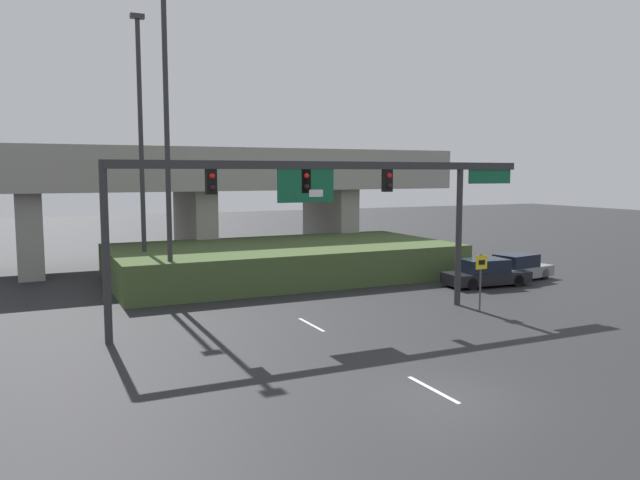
% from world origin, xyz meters
% --- Properties ---
extents(ground_plane, '(160.00, 160.00, 0.00)m').
position_xyz_m(ground_plane, '(0.00, 0.00, 0.00)').
color(ground_plane, '#262628').
extents(lane_markings, '(0.14, 27.31, 0.01)m').
position_xyz_m(lane_markings, '(0.00, 13.07, 0.00)').
color(lane_markings, silver).
rests_on(lane_markings, ground).
extents(signal_gantry, '(18.49, 0.44, 6.53)m').
position_xyz_m(signal_gantry, '(1.04, 9.50, 5.36)').
color(signal_gantry, '#2D2D30').
rests_on(signal_gantry, ground).
extents(speed_limit_sign, '(0.60, 0.11, 2.54)m').
position_xyz_m(speed_limit_sign, '(7.70, 7.94, 1.65)').
color(speed_limit_sign, '#4C4C4C').
rests_on(speed_limit_sign, ground).
extents(highway_light_pole_near, '(0.70, 0.36, 14.12)m').
position_xyz_m(highway_light_pole_near, '(-4.60, 20.19, 7.43)').
color(highway_light_pole_near, '#2D2D30').
rests_on(highway_light_pole_near, ground).
extents(highway_light_pole_far, '(0.70, 0.36, 14.35)m').
position_xyz_m(highway_light_pole_far, '(-4.12, 15.94, 7.55)').
color(highway_light_pole_far, '#2D2D30').
rests_on(highway_light_pole_far, ground).
extents(overpass_bridge, '(35.50, 8.29, 7.64)m').
position_xyz_m(overpass_bridge, '(0.00, 27.76, 5.18)').
color(overpass_bridge, gray).
rests_on(overpass_bridge, ground).
extents(grass_embankment, '(19.38, 9.99, 1.92)m').
position_xyz_m(grass_embankment, '(3.26, 20.04, 0.96)').
color(grass_embankment, '#42562D').
rests_on(grass_embankment, ground).
extents(parked_sedan_near_right, '(4.79, 2.16, 1.47)m').
position_xyz_m(parked_sedan_near_right, '(12.05, 12.78, 0.68)').
color(parked_sedan_near_right, black).
rests_on(parked_sedan_near_right, ground).
extents(parked_sedan_mid_right, '(4.58, 2.56, 1.48)m').
position_xyz_m(parked_sedan_mid_right, '(14.96, 13.52, 0.68)').
color(parked_sedan_mid_right, gray).
rests_on(parked_sedan_mid_right, ground).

